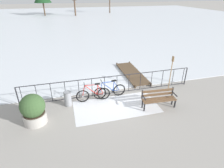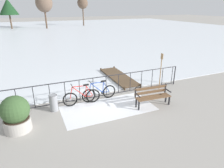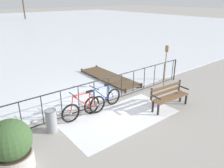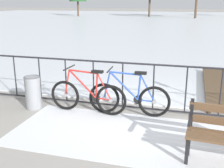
{
  "view_description": "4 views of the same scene",
  "coord_description": "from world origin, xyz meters",
  "views": [
    {
      "loc": [
        -2.12,
        -8.09,
        4.96
      ],
      "look_at": [
        -0.09,
        -0.56,
        0.91
      ],
      "focal_mm": 29.02,
      "sensor_mm": 36.0,
      "label": 1
    },
    {
      "loc": [
        -2.89,
        -8.25,
        4.16
      ],
      "look_at": [
        0.48,
        -0.37,
        0.76
      ],
      "focal_mm": 31.43,
      "sensor_mm": 36.0,
      "label": 2
    },
    {
      "loc": [
        -4.44,
        -6.2,
        3.9
      ],
      "look_at": [
        0.2,
        -0.38,
        0.95
      ],
      "focal_mm": 35.27,
      "sensor_mm": 36.0,
      "label": 3
    },
    {
      "loc": [
        1.05,
        -5.71,
        2.32
      ],
      "look_at": [
        -0.48,
        -0.31,
        0.66
      ],
      "focal_mm": 45.58,
      "sensor_mm": 36.0,
      "label": 4
    }
  ],
  "objects": [
    {
      "name": "frozen_pond",
      "position": [
        0.0,
        28.4,
        0.01
      ],
      "size": [
        80.0,
        56.0,
        0.03
      ],
      "primitive_type": "cube",
      "color": "silver",
      "rests_on": "ground"
    },
    {
      "name": "bicycle_near_railing",
      "position": [
        -0.13,
        -0.27,
        0.37
      ],
      "size": [
        1.71,
        0.52,
        0.97
      ],
      "color": "black",
      "rests_on": "ground"
    },
    {
      "name": "bicycle_second",
      "position": [
        -1.0,
        -0.37,
        0.37
      ],
      "size": [
        1.71,
        0.52,
        0.97
      ],
      "color": "black",
      "rests_on": "ground"
    },
    {
      "name": "railing_fence",
      "position": [
        0.0,
        0.0,
        0.56
      ],
      "size": [
        9.06,
        0.06,
        1.07
      ],
      "color": "#232328",
      "rests_on": "ground"
    },
    {
      "name": "ground_plane",
      "position": [
        0.0,
        0.0,
        0.0
      ],
      "size": [
        160.0,
        160.0,
        0.0
      ],
      "primitive_type": "plane",
      "color": "#9E9991"
    },
    {
      "name": "snow_patch",
      "position": [
        -0.05,
        -1.2,
        0.0
      ],
      "size": [
        3.99,
        1.96,
        0.01
      ],
      "primitive_type": "cube",
      "color": "white",
      "rests_on": "ground"
    },
    {
      "name": "trash_bin",
      "position": [
        -2.25,
        -0.47,
        0.37
      ],
      "size": [
        0.35,
        0.35,
        0.73
      ],
      "color": "gray",
      "rests_on": "ground"
    }
  ]
}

